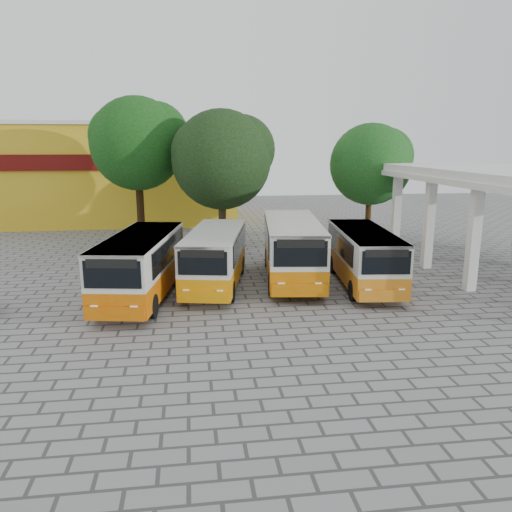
{
  "coord_description": "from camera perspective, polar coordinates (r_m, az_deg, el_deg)",
  "views": [
    {
      "loc": [
        -4.81,
        -18.79,
        6.62
      ],
      "look_at": [
        -1.83,
        3.63,
        1.5
      ],
      "focal_mm": 35.0,
      "sensor_mm": 36.0,
      "label": 1
    }
  ],
  "objects": [
    {
      "name": "tree_right",
      "position": [
        35.09,
        13.08,
        10.47
      ],
      "size": [
        5.75,
        5.47,
        7.97
      ],
      "color": "#442C11",
      "rests_on": "ground"
    },
    {
      "name": "shophouse_block",
      "position": [
        45.26,
        -15.62,
        9.18
      ],
      "size": [
        20.4,
        10.4,
        8.3
      ],
      "color": "gold",
      "rests_on": "ground"
    },
    {
      "name": "tree_left",
      "position": [
        34.48,
        -13.31,
        12.71
      ],
      "size": [
        6.43,
        6.12,
        9.66
      ],
      "color": "black",
      "rests_on": "ground"
    },
    {
      "name": "bus_far_left",
      "position": [
        22.01,
        -13.01,
        -0.73
      ],
      "size": [
        3.58,
        8.03,
        2.78
      ],
      "rotation": [
        0.0,
        0.0,
        -0.17
      ],
      "color": "#BD5500",
      "rests_on": "ground"
    },
    {
      "name": "ground",
      "position": [
        20.49,
        6.47,
        -6.18
      ],
      "size": [
        90.0,
        90.0,
        0.0
      ],
      "primitive_type": "plane",
      "color": "slate",
      "rests_on": "ground"
    },
    {
      "name": "bus_centre_right",
      "position": [
        24.45,
        4.16,
        1.15
      ],
      "size": [
        3.48,
        8.47,
        2.96
      ],
      "rotation": [
        0.0,
        0.0,
        -0.12
      ],
      "color": "#BF6100",
      "rests_on": "ground"
    },
    {
      "name": "terminal_shelter",
      "position": [
        27.51,
        26.55,
        7.87
      ],
      "size": [
        6.8,
        15.8,
        5.4
      ],
      "color": "silver",
      "rests_on": "ground"
    },
    {
      "name": "bus_centre_left",
      "position": [
        23.42,
        -4.65,
        0.18
      ],
      "size": [
        3.59,
        7.7,
        2.65
      ],
      "rotation": [
        0.0,
        0.0,
        -0.19
      ],
      "color": "#D17F00",
      "rests_on": "ground"
    },
    {
      "name": "tree_middle",
      "position": [
        31.84,
        -3.83,
        11.3
      ],
      "size": [
        6.54,
        6.22,
        8.73
      ],
      "color": "#3F301A",
      "rests_on": "ground"
    },
    {
      "name": "bus_far_right",
      "position": [
        24.01,
        12.24,
        0.22
      ],
      "size": [
        2.98,
        7.53,
        2.64
      ],
      "rotation": [
        0.0,
        0.0,
        -0.11
      ],
      "color": "#C46D10",
      "rests_on": "ground"
    }
  ]
}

